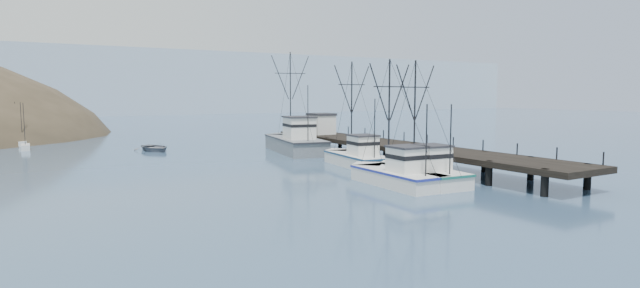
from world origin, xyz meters
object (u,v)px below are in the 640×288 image
object	(u,v)px
trawler_mid	(395,175)
pickup_truck	(308,127)
pier	(395,146)
work_vessel	(294,142)
motorboat	(155,151)
trawler_far	(356,158)
pier_shed	(321,123)
trawler_near	(421,173)

from	to	relation	value
trawler_mid	pickup_truck	world-z (taller)	trawler_mid
pier	trawler_mid	xyz separation A→B (m)	(-8.82, -10.88, -0.87)
work_vessel	motorboat	world-z (taller)	work_vessel
trawler_mid	pickup_truck	xyz separation A→B (m)	(7.94, 28.63, 1.93)
trawler_far	work_vessel	size ratio (longest dim) A/B	0.70
pier	pier_shed	bearing A→B (deg)	91.56
pier_shed	pickup_truck	world-z (taller)	pier_shed
pier	trawler_far	size ratio (longest dim) A/B	4.00
trawler_near	work_vessel	xyz separation A→B (m)	(1.42, 25.21, 0.41)
pickup_truck	motorboat	world-z (taller)	pickup_truck
work_vessel	pickup_truck	world-z (taller)	work_vessel
pier_shed	motorboat	xyz separation A→B (m)	(-19.75, 9.02, -3.42)
pier	work_vessel	distance (m)	14.84
pier	trawler_mid	distance (m)	14.04
pier_shed	pier	bearing A→B (deg)	-88.44
trawler_mid	trawler_far	distance (m)	11.16
work_vessel	trawler_far	bearing A→B (deg)	-91.25
pickup_truck	trawler_near	bearing A→B (deg)	176.32
work_vessel	pickup_truck	bearing A→B (deg)	42.41
trawler_mid	motorboat	world-z (taller)	trawler_mid
trawler_near	pickup_truck	distance (m)	29.60
work_vessel	pier	bearing A→B (deg)	-70.14
work_vessel	pier_shed	distance (m)	5.22
trawler_far	trawler_near	bearing A→B (deg)	-95.78
motorboat	pier_shed	bearing A→B (deg)	-34.08
trawler_near	trawler_far	world-z (taller)	trawler_far
trawler_near	pier_shed	bearing A→B (deg)	76.99
trawler_near	trawler_far	bearing A→B (deg)	84.22
trawler_near	pickup_truck	world-z (taller)	trawler_near
trawler_far	pier_shed	xyz separation A→B (m)	(4.94, 15.23, 2.60)
pier	pickup_truck	bearing A→B (deg)	92.84
trawler_far	pier_shed	bearing A→B (deg)	72.02
pier_shed	motorboat	bearing A→B (deg)	155.44
pier	pier_shed	distance (m)	15.06
pier_shed	trawler_near	bearing A→B (deg)	-103.01
trawler_near	pier_shed	distance (m)	27.03
trawler_far	pickup_truck	xyz separation A→B (m)	(4.47, 18.02, 1.93)
trawler_near	trawler_mid	distance (m)	2.39
pickup_truck	motorboat	xyz separation A→B (m)	(-19.27, 6.23, -2.75)
work_vessel	motorboat	distance (m)	18.18
work_vessel	pier_shed	size ratio (longest dim) A/B	4.90
trawler_mid	pier	bearing A→B (deg)	50.97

